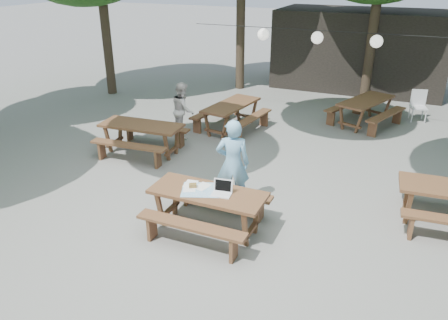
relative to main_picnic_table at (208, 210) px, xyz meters
name	(u,v)px	position (x,y,z in m)	size (l,w,h in m)	color
ground	(246,215)	(0.46, 0.69, -0.39)	(80.00, 80.00, 0.00)	slate
pavilion	(360,49)	(0.96, 11.19, 1.01)	(6.00, 3.00, 2.80)	black
main_picnic_table	(208,210)	(0.00, 0.00, 0.00)	(2.00, 1.58, 0.75)	brown
picnic_table_nw	(142,138)	(-2.95, 2.45, 0.00)	(2.05, 1.71, 0.75)	brown
picnic_table_far_w	(231,116)	(-1.59, 4.87, 0.00)	(1.85, 2.11, 0.75)	brown
picnic_table_far_e	(365,112)	(1.80, 6.81, 0.00)	(2.16, 2.35, 0.75)	brown
woman	(233,164)	(0.06, 0.98, 0.48)	(0.63, 0.42, 1.74)	#79B6DD
second_person	(183,110)	(-2.57, 3.88, 0.35)	(0.72, 0.56, 1.48)	silver
plastic_chair	(418,112)	(3.22, 7.81, -0.13)	(0.53, 0.53, 0.90)	silver
laptop	(222,190)	(0.26, 0.03, 0.42)	(0.36, 0.30, 0.24)	white
tabletop_clutter	(199,189)	(-0.17, 0.01, 0.37)	(0.80, 0.74, 0.08)	#3B9ACC
paper_lanterns	(318,38)	(0.28, 6.69, 2.02)	(9.00, 0.34, 0.38)	black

